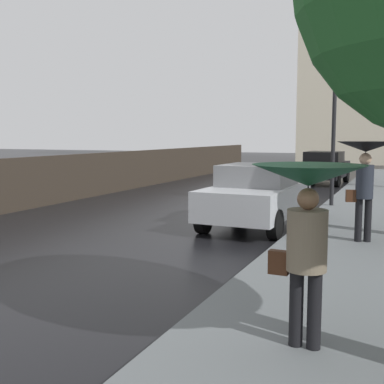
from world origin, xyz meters
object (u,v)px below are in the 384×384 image
Objects in this scene: car_black_mid_road at (324,167)px; traffic_light at (335,95)px; car_silver_near_kerb at (256,195)px; pedestrian_with_umbrella_near at (365,162)px; pedestrian_with_umbrella_far at (308,204)px.

traffic_light is at bearing -77.50° from car_black_mid_road.
car_silver_near_kerb is 1.95× the size of pedestrian_with_umbrella_near.
car_black_mid_road is at bearing 100.00° from traffic_light.
pedestrian_with_umbrella_near reaches higher than pedestrian_with_umbrella_far.
pedestrian_with_umbrella_near is 5.49m from pedestrian_with_umbrella_far.
car_black_mid_road is 13.65m from pedestrian_with_umbrella_near.
traffic_light is (1.46, -8.26, 2.65)m from car_black_mid_road.
car_silver_near_kerb is at bearing 111.93° from pedestrian_with_umbrella_far.
pedestrian_with_umbrella_far is at bearing 71.91° from pedestrian_with_umbrella_near.
car_silver_near_kerb is at bearing -86.79° from car_black_mid_road.
car_silver_near_kerb is 0.99× the size of car_black_mid_road.
car_silver_near_kerb is 11.92m from car_black_mid_road.
car_silver_near_kerb reaches higher than car_black_mid_road.
pedestrian_with_umbrella_near reaches higher than car_silver_near_kerb.
car_black_mid_road is 19.03m from pedestrian_with_umbrella_far.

